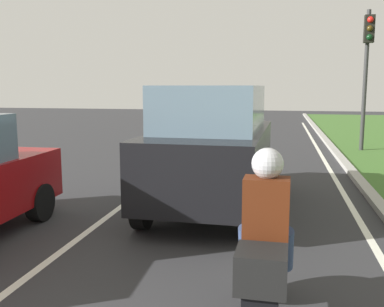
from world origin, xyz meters
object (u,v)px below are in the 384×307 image
Objects in this scene: car_suv_ahead at (213,146)px; motorcycle at (264,277)px; traffic_light_near_right at (367,56)px; rider_person at (266,209)px.

motorcycle is (1.11, -4.23, -0.60)m from car_suv_ahead.
car_suv_ahead is 0.94× the size of traffic_light_near_right.
traffic_light_near_right is (4.02, 8.03, 2.11)m from car_suv_ahead.
rider_person is 12.72m from traffic_light_near_right.
motorcycle is at bearing -73.94° from car_suv_ahead.
car_suv_ahead is 2.39× the size of motorcycle.
rider_person is at bearing -103.39° from traffic_light_near_right.
motorcycle is 0.40× the size of traffic_light_near_right.
car_suv_ahead reaches higher than rider_person.
rider_person is (1.12, -4.19, 0.02)m from car_suv_ahead.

